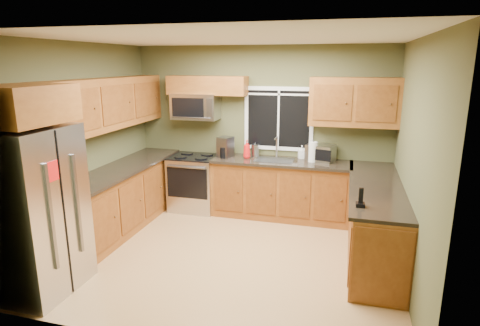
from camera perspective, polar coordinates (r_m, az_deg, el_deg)
The scene contains 28 objects.
floor at distance 5.36m, azimuth -1.54°, elevation -12.89°, with size 4.20×4.20×0.00m, color #B5844F.
ceiling at distance 4.78m, azimuth -1.77°, elevation 17.34°, with size 4.20×4.20×0.00m, color white.
back_wall at distance 6.60m, azimuth 2.91°, elevation 4.68°, with size 4.20×4.20×0.00m, color #4D4E2D.
front_wall at distance 3.28m, azimuth -10.86°, elevation -5.43°, with size 4.20×4.20×0.00m, color #4D4E2D.
left_wall at distance 5.85m, azimuth -21.77°, elevation 2.45°, with size 3.60×3.60×0.00m, color #4D4E2D.
right_wall at distance 4.74m, azimuth 23.42°, elevation -0.25°, with size 3.60×3.60×0.00m, color #4D4E2D.
window at distance 6.50m, azimuth 5.50°, elevation 6.29°, with size 1.12×0.03×1.02m.
base_cabinets_left at distance 6.29m, azimuth -16.24°, elevation -4.84°, with size 0.60×2.65×0.90m, color brown.
countertop_left at distance 6.14m, azimuth -16.34°, elevation -0.71°, with size 0.65×2.65×0.04m, color black.
base_cabinets_back at distance 6.45m, azimuth 5.84°, elevation -3.83°, with size 2.17×0.60×0.90m, color brown.
countertop_back at distance 6.30m, azimuth 5.91°, elevation 0.17°, with size 2.17×0.65×0.04m, color black.
base_cabinets_peninsula at distance 5.49m, azimuth 18.64°, elevation -7.81°, with size 0.60×2.52×0.90m.
countertop_peninsula at distance 5.35m, azimuth 18.76°, elevation -3.08°, with size 0.65×2.50×0.04m, color black.
upper_cabinets_left at distance 6.06m, azimuth -18.26°, elevation 8.02°, with size 0.33×2.65×0.72m, color brown.
upper_cabinets_back_left at distance 6.60m, azimuth -4.69°, elevation 10.94°, with size 1.30×0.33×0.30m, color brown.
upper_cabinets_back_right at distance 6.22m, azimuth 15.92°, elevation 8.33°, with size 1.30×0.33×0.72m, color brown.
upper_cabinet_over_fridge at distance 4.54m, azimuth -28.68°, elevation 7.33°, with size 0.72×0.90×0.38m, color brown.
refrigerator at distance 4.78m, azimuth -27.08°, elevation -6.20°, with size 0.74×0.90×1.80m.
range at distance 6.80m, azimuth -6.48°, elevation -2.75°, with size 0.76×0.69×0.94m.
microwave at distance 6.67m, azimuth -6.35°, elevation 8.00°, with size 0.76×0.41×0.42m.
sink at distance 6.33m, azimuth 4.92°, elevation 0.56°, with size 0.60×0.42×0.36m.
toaster_oven at distance 6.34m, azimuth 11.39°, elevation 1.43°, with size 0.48×0.42×0.26m.
coffee_maker at distance 6.46m, azimuth -2.12°, elevation 2.18°, with size 0.25×0.30×0.33m.
kettle at distance 6.53m, azimuth 2.16°, elevation 1.90°, with size 0.14×0.14×0.24m.
paper_towel_roll at distance 6.26m, azimuth 10.32°, elevation 1.58°, with size 0.16×0.16×0.34m.
soap_bottle_a at distance 6.40m, azimuth 0.99°, elevation 1.99°, with size 0.11×0.11×0.29m, color red.
soap_bottle_b at distance 6.45m, azimuth 8.77°, elevation 1.56°, with size 0.10×0.10×0.21m, color white.
cordless_phone at distance 4.46m, azimuth 16.77°, elevation -5.19°, with size 0.10×0.10×0.21m.
Camera 1 is at (1.39, -4.56, 2.43)m, focal length 30.00 mm.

